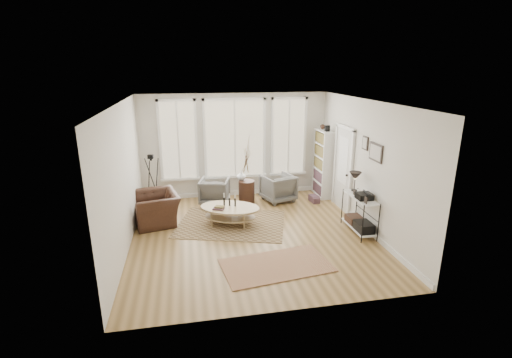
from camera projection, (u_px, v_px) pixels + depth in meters
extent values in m
plane|color=#9E7946|center=(252.00, 234.00, 8.24)|extent=(5.50, 5.50, 0.00)
plane|color=white|center=(252.00, 102.00, 7.40)|extent=(5.50, 5.50, 0.00)
cube|color=silver|center=(235.00, 146.00, 10.41)|extent=(5.20, 0.04, 2.90)
cube|color=silver|center=(286.00, 224.00, 5.23)|extent=(5.20, 0.04, 2.90)
cube|color=silver|center=(123.00, 178.00, 7.36)|extent=(0.04, 5.50, 2.90)
cube|color=silver|center=(366.00, 166.00, 8.28)|extent=(0.04, 5.50, 2.90)
cube|color=white|center=(236.00, 192.00, 10.80)|extent=(5.10, 0.04, 0.12)
cube|color=white|center=(361.00, 223.00, 8.68)|extent=(0.03, 5.40, 0.12)
cube|color=tan|center=(235.00, 139.00, 10.33)|extent=(1.60, 0.03, 2.10)
cube|color=tan|center=(178.00, 141.00, 10.05)|extent=(0.90, 0.03, 2.10)
cube|color=tan|center=(288.00, 137.00, 10.60)|extent=(0.90, 0.03, 2.10)
cube|color=white|center=(235.00, 139.00, 10.31)|extent=(1.74, 0.06, 2.24)
cube|color=white|center=(178.00, 141.00, 10.03)|extent=(1.04, 0.06, 2.24)
cube|color=white|center=(289.00, 137.00, 10.58)|extent=(1.04, 0.06, 2.24)
cube|color=white|center=(236.00, 176.00, 10.60)|extent=(4.10, 0.12, 0.06)
cube|color=silver|center=(343.00, 170.00, 9.47)|extent=(0.04, 0.88, 2.10)
cube|color=white|center=(343.00, 160.00, 9.40)|extent=(0.01, 0.55, 1.20)
cube|color=white|center=(351.00, 175.00, 9.01)|extent=(0.06, 0.08, 2.18)
cube|color=white|center=(335.00, 165.00, 9.93)|extent=(0.06, 0.08, 2.18)
cube|color=white|center=(346.00, 127.00, 9.15)|extent=(0.06, 1.06, 0.08)
sphere|color=black|center=(347.00, 175.00, 9.17)|extent=(0.06, 0.06, 0.06)
cube|color=white|center=(328.00, 167.00, 10.10)|extent=(0.30, 0.03, 1.90)
cube|color=white|center=(318.00, 160.00, 10.87)|extent=(0.30, 0.03, 1.90)
cube|color=white|center=(328.00, 163.00, 10.52)|extent=(0.02, 0.85, 1.90)
cube|color=white|center=(323.00, 163.00, 10.49)|extent=(0.30, 0.81, 1.90)
cube|color=brown|center=(323.00, 163.00, 10.49)|extent=(0.24, 0.75, 1.76)
cube|color=black|center=(327.00, 128.00, 10.00)|extent=(0.12, 0.10, 0.16)
sphere|color=#392117|center=(323.00, 127.00, 10.33)|extent=(0.14, 0.14, 0.14)
cube|color=white|center=(358.00, 227.00, 8.35)|extent=(0.37, 1.07, 0.03)
cube|color=white|center=(361.00, 198.00, 8.14)|extent=(0.37, 1.07, 0.02)
cylinder|color=black|center=(363.00, 224.00, 7.73)|extent=(0.02, 0.02, 0.85)
cylinder|color=black|center=(379.00, 223.00, 7.79)|extent=(0.02, 0.02, 0.85)
cylinder|color=black|center=(342.00, 206.00, 8.72)|extent=(0.02, 0.02, 0.85)
cylinder|color=black|center=(356.00, 205.00, 8.79)|extent=(0.02, 0.02, 0.85)
cylinder|color=black|center=(354.00, 190.00, 8.46)|extent=(0.14, 0.14, 0.02)
cylinder|color=black|center=(355.00, 184.00, 8.42)|extent=(0.02, 0.02, 0.30)
cone|color=black|center=(355.00, 176.00, 8.36)|extent=(0.28, 0.28, 0.18)
cube|color=black|center=(364.00, 196.00, 7.98)|extent=(0.32, 0.30, 0.13)
cube|color=black|center=(364.00, 227.00, 8.08)|extent=(0.32, 0.45, 0.20)
cube|color=#392117|center=(354.00, 219.00, 8.53)|extent=(0.32, 0.40, 0.16)
cube|color=black|center=(366.00, 200.00, 7.70)|extent=(0.02, 0.10, 0.14)
cube|color=black|center=(355.00, 192.00, 8.21)|extent=(0.02, 0.10, 0.12)
cube|color=black|center=(376.00, 152.00, 7.79)|extent=(0.03, 0.52, 0.38)
cube|color=silver|center=(375.00, 152.00, 7.78)|extent=(0.01, 0.44, 0.30)
cube|color=black|center=(365.00, 143.00, 8.23)|extent=(0.03, 0.24, 0.30)
cube|color=silver|center=(365.00, 143.00, 8.22)|extent=(0.01, 0.18, 0.24)
cube|color=brown|center=(231.00, 224.00, 8.80)|extent=(2.89, 2.47, 0.01)
cube|color=brown|center=(276.00, 265.00, 6.94)|extent=(2.13, 1.38, 0.01)
ellipsoid|color=tan|center=(230.00, 216.00, 8.72)|extent=(1.39, 1.15, 0.03)
ellipsoid|color=tan|center=(230.00, 208.00, 8.65)|extent=(1.63, 1.35, 0.04)
cylinder|color=tan|center=(214.00, 221.00, 8.44)|extent=(0.04, 0.04, 0.40)
cylinder|color=tan|center=(248.00, 219.00, 8.58)|extent=(0.04, 0.04, 0.40)
cylinder|color=tan|center=(213.00, 214.00, 8.86)|extent=(0.04, 0.04, 0.40)
cylinder|color=tan|center=(245.00, 212.00, 8.99)|extent=(0.04, 0.04, 0.40)
cylinder|color=black|center=(224.00, 202.00, 8.64)|extent=(0.04, 0.04, 0.20)
cylinder|color=black|center=(230.00, 202.00, 8.67)|extent=(0.04, 0.04, 0.20)
cylinder|color=black|center=(235.00, 202.00, 8.69)|extent=(0.04, 0.04, 0.20)
cube|color=#344B27|center=(219.00, 208.00, 8.49)|extent=(0.24, 0.18, 0.07)
imported|color=slate|center=(215.00, 191.00, 10.02)|extent=(0.92, 0.93, 0.70)
imported|color=slate|center=(278.00, 188.00, 10.23)|extent=(1.01, 1.02, 0.75)
cylinder|color=#392117|center=(247.00, 192.00, 10.02)|extent=(0.43, 0.43, 0.65)
imported|color=silver|center=(241.00, 176.00, 9.96)|extent=(0.26, 0.26, 0.24)
imported|color=#392117|center=(156.00, 208.00, 8.77)|extent=(1.33, 1.22, 0.73)
cylinder|color=black|center=(151.00, 159.00, 9.45)|extent=(0.06, 0.06, 0.06)
cube|color=black|center=(151.00, 157.00, 9.43)|extent=(0.16, 0.12, 0.10)
cylinder|color=black|center=(150.00, 157.00, 9.35)|extent=(0.06, 0.08, 0.06)
cube|color=brown|center=(314.00, 198.00, 10.24)|extent=(0.25, 0.30, 0.18)
cube|color=brown|center=(315.00, 200.00, 10.15)|extent=(0.22, 0.27, 0.16)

